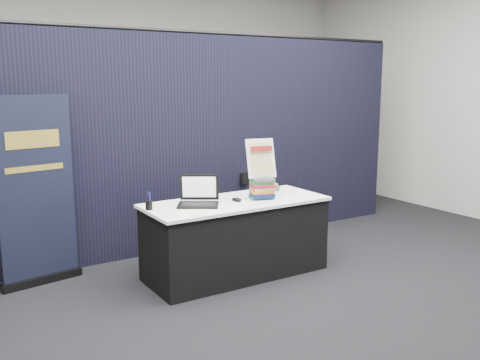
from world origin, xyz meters
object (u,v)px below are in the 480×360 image
Objects in this scene: display_table at (236,238)px; book_stack_short at (268,187)px; pullup_banner at (37,202)px; book_stack_tall at (262,188)px; stacking_chair at (256,202)px; laptop at (196,198)px; info_sign at (261,159)px.

book_stack_short is at bearing 21.84° from display_table.
pullup_banner is at bearing 154.98° from display_table.
stacking_chair is (0.57, 0.96, -0.40)m from book_stack_tall.
pullup_banner is (-1.69, 0.79, 0.41)m from display_table.
pullup_banner is at bearing 165.54° from book_stack_short.
book_stack_short is (0.95, 0.18, -0.02)m from laptop.
info_sign is 0.49× the size of stacking_chair.
stacking_chair is at bearing 59.51° from book_stack_tall.
laptop is 0.97m from book_stack_short.
info_sign is at bearing -146.29° from stacking_chair.
display_table is 0.71m from book_stack_short.
pullup_banner is at bearing -178.28° from laptop.
stacking_chair is at bearing -7.14° from pullup_banner.
laptop is at bearing -169.53° from book_stack_short.
pullup_banner is at bearing 157.62° from stacking_chair.
book_stack_short is 0.24× the size of stacking_chair.
laptop is 1.47m from pullup_banner.
book_stack_short reaches higher than display_table.
display_table is at bearing -158.16° from book_stack_short.
stacking_chair is (1.26, 0.86, -0.36)m from laptop.
book_stack_tall reaches higher than display_table.
book_stack_short is (0.53, 0.21, 0.41)m from display_table.
book_stack_short is at bearing -24.20° from pullup_banner.
book_stack_tall is (0.27, -0.06, 0.48)m from display_table.
laptop reaches higher than display_table.
info_sign is (0.27, -0.03, 0.77)m from display_table.
book_stack_short is 0.11× the size of pullup_banner.
book_stack_short is 0.49× the size of info_sign.
display_table is at bearing -157.93° from stacking_chair.
stacking_chair is (2.53, 0.11, -0.33)m from pullup_banner.
stacking_chair is at bearing 66.77° from laptop.
pullup_banner is (-1.27, 0.75, -0.03)m from laptop.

